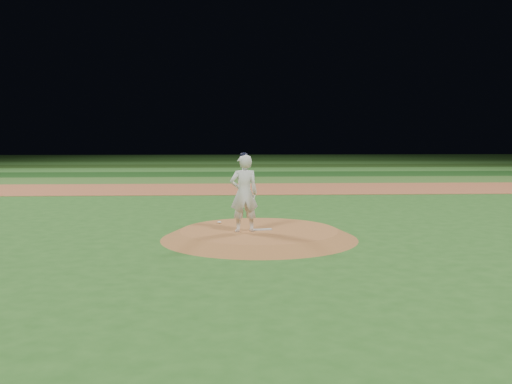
% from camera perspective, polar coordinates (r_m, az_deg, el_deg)
% --- Properties ---
extents(ground, '(120.00, 120.00, 0.00)m').
position_cam_1_polar(ground, '(16.04, 0.32, -4.66)').
color(ground, '#275C1D').
rests_on(ground, ground).
extents(infield_dirt_band, '(70.00, 6.00, 0.02)m').
position_cam_1_polar(infield_dirt_band, '(29.90, -1.03, 0.32)').
color(infield_dirt_band, '#A25732').
rests_on(infield_dirt_band, ground).
extents(outfield_stripe_0, '(70.00, 5.00, 0.02)m').
position_cam_1_polar(outfield_stripe_0, '(35.37, -1.27, 1.20)').
color(outfield_stripe_0, '#386424').
rests_on(outfield_stripe_0, ground).
extents(outfield_stripe_1, '(70.00, 5.00, 0.02)m').
position_cam_1_polar(outfield_stripe_1, '(40.35, -1.44, 1.79)').
color(outfield_stripe_1, '#164014').
rests_on(outfield_stripe_1, ground).
extents(outfield_stripe_2, '(70.00, 5.00, 0.02)m').
position_cam_1_polar(outfield_stripe_2, '(45.34, -1.56, 2.26)').
color(outfield_stripe_2, '#36772B').
rests_on(outfield_stripe_2, ground).
extents(outfield_stripe_3, '(70.00, 5.00, 0.02)m').
position_cam_1_polar(outfield_stripe_3, '(50.33, -1.66, 2.63)').
color(outfield_stripe_3, '#204315').
rests_on(outfield_stripe_3, ground).
extents(outfield_stripe_4, '(70.00, 5.00, 0.02)m').
position_cam_1_polar(outfield_stripe_4, '(55.32, -1.75, 2.93)').
color(outfield_stripe_4, '#2F6424').
rests_on(outfield_stripe_4, ground).
extents(outfield_stripe_5, '(70.00, 5.00, 0.02)m').
position_cam_1_polar(outfield_stripe_5, '(60.32, -1.82, 3.19)').
color(outfield_stripe_5, '#234F19').
rests_on(outfield_stripe_5, ground).
extents(pitchers_mound, '(5.50, 5.50, 0.25)m').
position_cam_1_polar(pitchers_mound, '(16.01, 0.32, -4.22)').
color(pitchers_mound, '#A16232').
rests_on(pitchers_mound, ground).
extents(pitching_rubber, '(0.64, 0.28, 0.03)m').
position_cam_1_polar(pitching_rubber, '(15.90, 0.48, -3.78)').
color(pitching_rubber, beige).
rests_on(pitching_rubber, pitchers_mound).
extents(rosin_bag, '(0.13, 0.13, 0.07)m').
position_cam_1_polar(rosin_bag, '(17.09, -3.70, -3.04)').
color(rosin_bag, silver).
rests_on(rosin_bag, pitchers_mound).
extents(pitcher_on_mound, '(0.85, 0.63, 2.17)m').
position_cam_1_polar(pitcher_on_mound, '(15.52, -1.21, -0.10)').
color(pitcher_on_mound, white).
rests_on(pitcher_on_mound, pitchers_mound).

